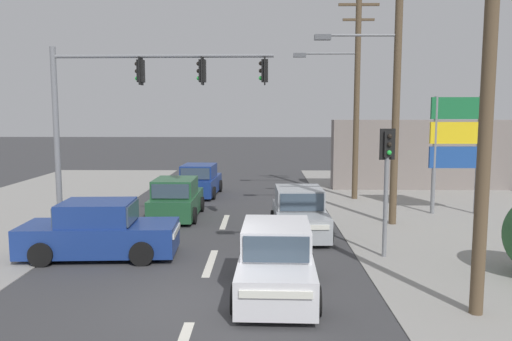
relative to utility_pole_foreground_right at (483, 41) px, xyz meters
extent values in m
plane|color=#3A3A3D|center=(-5.51, 0.34, -5.32)|extent=(140.00, 140.00, 0.00)
cube|color=silver|center=(-5.51, 3.34, -5.32)|extent=(0.20, 2.40, 0.01)
cube|color=silver|center=(-5.51, 8.34, -5.32)|extent=(0.20, 2.40, 0.01)
cylinder|color=brown|center=(0.13, 0.00, -0.37)|extent=(0.26, 0.26, 9.92)
cylinder|color=brown|center=(0.53, 8.02, -0.73)|extent=(0.26, 0.26, 9.20)
cylinder|color=slate|center=(-0.77, 8.00, 1.30)|extent=(2.60, 0.13, 0.09)
cube|color=#595B60|center=(-2.07, 7.97, 1.23)|extent=(0.56, 0.29, 0.18)
cylinder|color=brown|center=(0.12, 13.23, -0.74)|extent=(0.26, 0.26, 9.17)
cube|color=brown|center=(0.12, 13.23, 3.40)|extent=(1.80, 0.12, 0.11)
cube|color=brown|center=(0.12, 13.23, 2.75)|extent=(1.40, 0.12, 0.10)
cylinder|color=slate|center=(-1.18, 13.24, 1.28)|extent=(2.60, 0.11, 0.09)
cube|color=#595B60|center=(-2.48, 13.26, 1.21)|extent=(0.56, 0.28, 0.18)
cylinder|color=slate|center=(-10.59, 5.98, -2.32)|extent=(0.18, 0.18, 6.00)
cylinder|color=slate|center=(-7.19, 5.90, 0.38)|extent=(6.80, 0.26, 0.11)
cube|color=black|center=(-7.87, 5.92, -0.07)|extent=(0.21, 0.26, 0.68)
cube|color=black|center=(-7.87, 5.92, -0.07)|extent=(0.05, 0.44, 0.84)
sphere|color=black|center=(-7.99, 5.92, 0.15)|extent=(0.13, 0.13, 0.13)
sphere|color=black|center=(-7.99, 5.92, -0.07)|extent=(0.13, 0.13, 0.13)
sphere|color=green|center=(-7.99, 5.92, -0.29)|extent=(0.13, 0.13, 0.13)
cube|color=black|center=(-5.96, 5.88, -0.07)|extent=(0.21, 0.26, 0.68)
cube|color=black|center=(-5.96, 5.88, -0.07)|extent=(0.05, 0.44, 0.84)
sphere|color=black|center=(-6.08, 5.88, 0.15)|extent=(0.13, 0.13, 0.13)
sphere|color=black|center=(-6.08, 5.88, -0.07)|extent=(0.13, 0.13, 0.13)
sphere|color=green|center=(-6.08, 5.88, -0.29)|extent=(0.13, 0.13, 0.13)
cube|color=black|center=(-4.06, 5.83, -0.07)|extent=(0.21, 0.26, 0.68)
cube|color=black|center=(-4.06, 5.83, -0.07)|extent=(0.05, 0.44, 0.84)
sphere|color=black|center=(-4.18, 5.84, 0.15)|extent=(0.13, 0.13, 0.13)
sphere|color=black|center=(-4.18, 5.84, -0.07)|extent=(0.13, 0.13, 0.13)
sphere|color=green|center=(-4.18, 5.84, -0.29)|extent=(0.13, 0.13, 0.13)
cylinder|color=slate|center=(-0.75, 3.92, -3.92)|extent=(0.12, 0.12, 2.80)
cube|color=black|center=(-0.75, 3.92, -2.18)|extent=(0.30, 0.25, 0.68)
cube|color=black|center=(-0.75, 3.92, -2.18)|extent=(0.44, 0.14, 0.84)
sphere|color=black|center=(-0.72, 3.81, -1.96)|extent=(0.13, 0.13, 0.13)
sphere|color=black|center=(-0.72, 3.81, -2.18)|extent=(0.13, 0.13, 0.13)
sphere|color=green|center=(-0.72, 3.81, -2.40)|extent=(0.13, 0.13, 0.13)
cylinder|color=slate|center=(2.57, 9.87, -3.02)|extent=(0.16, 0.16, 4.60)
cylinder|color=slate|center=(4.27, 9.87, -3.02)|extent=(0.16, 0.16, 4.60)
cube|color=#196B38|center=(3.42, 9.87, -1.17)|extent=(2.10, 0.14, 0.84)
cube|color=yellow|center=(3.42, 9.87, -2.12)|extent=(2.10, 0.14, 0.84)
cube|color=#1E4793|center=(3.42, 9.87, -3.07)|extent=(2.10, 0.14, 0.84)
cube|color=gray|center=(5.49, 16.34, -3.52)|extent=(12.00, 1.00, 3.60)
cube|color=silver|center=(-3.81, 1.05, -4.81)|extent=(1.70, 3.64, 0.76)
cube|color=silver|center=(-3.81, 1.35, -4.11)|extent=(1.53, 1.94, 0.64)
cube|color=#384756|center=(-3.83, 0.38, -4.11)|extent=(1.36, 0.10, 0.54)
cube|color=#384756|center=(-3.78, 2.32, -4.11)|extent=(1.33, 0.10, 0.51)
cube|color=white|center=(-3.87, -0.77, -4.64)|extent=(1.36, 0.08, 0.14)
cylinder|color=black|center=(-3.05, -0.09, -5.02)|extent=(0.20, 0.60, 0.60)
cylinder|color=black|center=(-4.65, -0.04, -5.02)|extent=(0.20, 0.60, 0.60)
cylinder|color=black|center=(-2.98, 2.14, -5.02)|extent=(0.20, 0.60, 0.60)
cylinder|color=black|center=(-4.58, 2.19, -5.02)|extent=(0.20, 0.60, 0.60)
cube|color=#A3A8AD|center=(-2.91, 6.41, -4.81)|extent=(1.70, 3.64, 0.76)
cube|color=#A3A8AD|center=(-2.92, 6.71, -4.11)|extent=(1.53, 1.94, 0.64)
cube|color=#384756|center=(-2.89, 5.74, -4.11)|extent=(1.36, 0.10, 0.54)
cube|color=#384756|center=(-2.94, 7.68, -4.11)|extent=(1.33, 0.10, 0.51)
cube|color=white|center=(-2.86, 4.59, -4.64)|extent=(1.36, 0.08, 0.14)
cylinder|color=black|center=(-2.08, 5.32, -5.02)|extent=(0.20, 0.60, 0.60)
cylinder|color=black|center=(-3.68, 5.27, -5.02)|extent=(0.20, 0.60, 0.60)
cylinder|color=black|center=(-2.14, 7.55, -5.02)|extent=(0.20, 0.60, 0.60)
cylinder|color=black|center=(-3.74, 7.50, -5.02)|extent=(0.20, 0.60, 0.60)
cube|color=navy|center=(-8.62, 3.86, -4.78)|extent=(4.28, 1.92, 0.80)
cube|color=navy|center=(-8.67, 3.86, -4.07)|extent=(1.98, 1.66, 0.62)
cube|color=#384756|center=(-7.71, 3.91, -4.07)|extent=(0.14, 1.44, 0.53)
cube|color=#384756|center=(-9.64, 3.81, -4.07)|extent=(0.13, 1.41, 0.50)
cube|color=white|center=(-6.51, 3.98, -4.60)|extent=(0.12, 1.45, 0.14)
cylinder|color=black|center=(-7.37, 4.78, -5.00)|extent=(0.65, 0.22, 0.64)
cylinder|color=black|center=(-7.28, 3.08, -5.00)|extent=(0.65, 0.22, 0.64)
cylinder|color=black|center=(-9.97, 4.65, -5.00)|extent=(0.65, 0.22, 0.64)
cylinder|color=black|center=(-9.88, 2.95, -5.00)|extent=(0.65, 0.22, 0.64)
cube|color=navy|center=(-7.14, 14.17, -4.81)|extent=(1.78, 3.68, 0.76)
cube|color=navy|center=(-7.15, 13.87, -4.11)|extent=(1.58, 1.97, 0.64)
cube|color=#384756|center=(-7.10, 14.84, -4.11)|extent=(1.36, 0.13, 0.54)
cube|color=#384756|center=(-7.20, 12.90, -4.11)|extent=(1.33, 0.13, 0.51)
cube|color=white|center=(-7.04, 15.99, -4.64)|extent=(1.36, 0.11, 0.14)
cylinder|color=black|center=(-7.88, 15.33, -5.02)|extent=(0.21, 0.61, 0.60)
cylinder|color=black|center=(-6.28, 15.25, -5.02)|extent=(0.21, 0.61, 0.60)
cylinder|color=black|center=(-7.99, 13.10, -5.02)|extent=(0.21, 0.61, 0.60)
cylinder|color=black|center=(-6.40, 13.02, -5.02)|extent=(0.21, 0.61, 0.60)
cube|color=#235633|center=(-7.40, 9.12, -4.81)|extent=(1.60, 3.60, 0.76)
cube|color=#235633|center=(-7.40, 8.82, -4.11)|extent=(1.48, 1.90, 0.64)
cube|color=#384756|center=(-7.40, 9.79, -4.11)|extent=(1.36, 0.06, 0.54)
cube|color=#384756|center=(-7.40, 7.85, -4.11)|extent=(1.33, 0.06, 0.51)
cube|color=white|center=(-7.40, 10.94, -4.64)|extent=(1.36, 0.04, 0.14)
cylinder|color=black|center=(-8.20, 10.24, -5.02)|extent=(0.18, 0.60, 0.60)
cylinder|color=black|center=(-6.60, 10.24, -5.02)|extent=(0.18, 0.60, 0.60)
cylinder|color=black|center=(-8.20, 8.01, -5.02)|extent=(0.18, 0.60, 0.60)
cylinder|color=black|center=(-6.60, 8.00, -5.02)|extent=(0.18, 0.60, 0.60)
camera|label=1|loc=(-4.10, -9.57, -1.32)|focal=35.00mm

